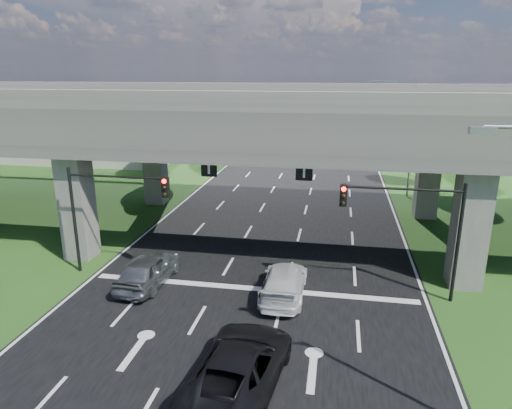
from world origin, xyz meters
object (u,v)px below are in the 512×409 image
(streetlight_beyond, at_px, (390,114))
(car_trailing, at_px, (240,366))
(signal_left, at_px, (109,202))
(car_silver, at_px, (148,270))
(streetlight_far, at_px, (408,131))
(car_dark, at_px, (284,284))
(signal_right, at_px, (413,219))
(car_white, at_px, (284,282))

(streetlight_beyond, bearing_deg, car_trailing, -101.55)
(signal_left, distance_m, car_silver, 4.22)
(signal_left, bearing_deg, car_silver, -21.25)
(streetlight_far, height_order, car_dark, streetlight_far)
(signal_right, height_order, car_trailing, signal_right)
(streetlight_far, bearing_deg, streetlight_beyond, 90.00)
(streetlight_beyond, xyz_separation_m, car_trailing, (-9.02, -44.11, -4.96))
(signal_right, bearing_deg, car_trailing, -129.96)
(car_dark, bearing_deg, streetlight_beyond, -95.21)
(car_white, relative_size, car_trailing, 0.84)
(car_dark, xyz_separation_m, car_trailing, (-0.72, -7.11, 0.19))
(signal_left, height_order, car_white, signal_left)
(streetlight_far, relative_size, car_white, 1.94)
(streetlight_far, relative_size, car_silver, 2.05)
(signal_left, distance_m, car_trailing, 12.45)
(car_trailing, bearing_deg, signal_right, -123.77)
(signal_right, distance_m, car_trailing, 11.01)
(streetlight_far, xyz_separation_m, car_silver, (-15.50, -21.00, -4.98))
(streetlight_beyond, distance_m, car_trailing, 45.29)
(car_silver, distance_m, car_white, 7.20)
(signal_left, xyz_separation_m, car_silver, (2.42, -0.94, -3.32))
(signal_left, relative_size, car_white, 1.16)
(signal_right, relative_size, car_trailing, 0.97)
(car_dark, distance_m, car_white, 0.08)
(streetlight_beyond, relative_size, car_white, 1.94)
(car_dark, height_order, car_trailing, car_trailing)
(streetlight_beyond, xyz_separation_m, car_dark, (-8.30, -37.00, -5.15))
(signal_right, height_order, car_silver, signal_right)
(signal_right, xyz_separation_m, car_silver, (-13.22, -0.94, -3.32))
(signal_right, relative_size, streetlight_beyond, 0.60)
(streetlight_far, distance_m, car_trailing, 29.93)
(car_dark, height_order, car_white, car_white)
(signal_right, height_order, signal_left, same)
(signal_left, bearing_deg, car_trailing, -42.11)
(car_white, height_order, car_trailing, car_trailing)
(car_dark, bearing_deg, car_white, -172.57)
(streetlight_beyond, relative_size, car_silver, 2.05)
(streetlight_far, distance_m, streetlight_beyond, 16.00)
(signal_left, distance_m, car_white, 10.25)
(car_silver, bearing_deg, car_white, -176.78)
(streetlight_beyond, distance_m, car_dark, 38.27)
(streetlight_beyond, distance_m, car_white, 38.26)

